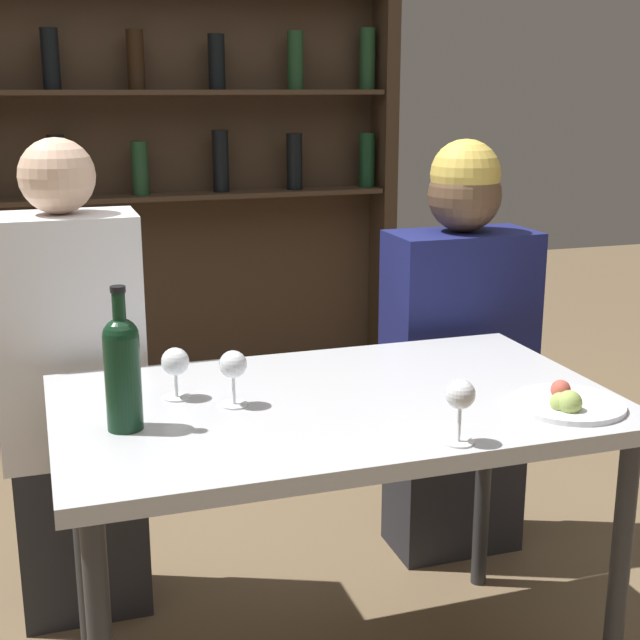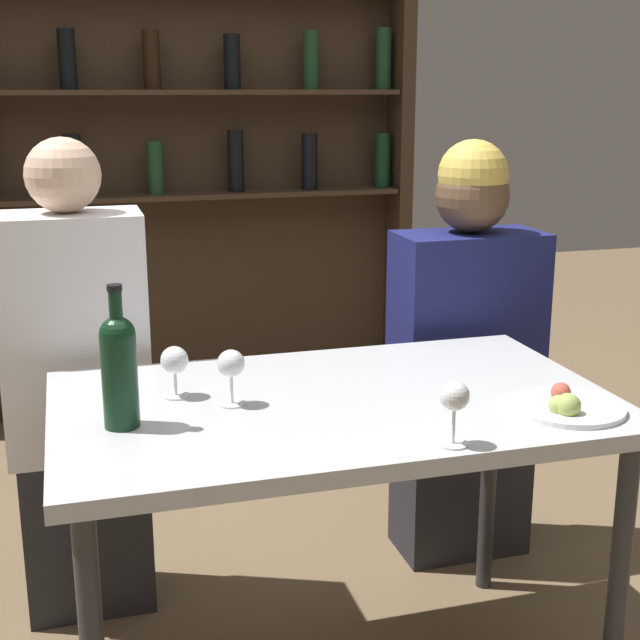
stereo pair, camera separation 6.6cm
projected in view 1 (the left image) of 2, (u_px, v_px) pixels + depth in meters
dining_table at (335, 428)px, 1.96m from camera, size 1.21×0.73×0.73m
wine_rack_wall at (179, 164)px, 3.70m from camera, size 1.86×0.21×2.04m
wine_bottle at (122, 368)px, 1.74m from camera, size 0.07×0.07×0.29m
wine_glass_0 at (460, 398)px, 1.68m from camera, size 0.06×0.06×0.13m
wine_glass_1 at (175, 364)px, 1.93m from camera, size 0.06×0.06×0.11m
wine_glass_2 at (233, 367)px, 1.88m from camera, size 0.06×0.06×0.12m
food_plate_0 at (567, 403)px, 1.88m from camera, size 0.24×0.24×0.05m
seated_person_left at (73, 400)px, 2.31m from camera, size 0.37×0.22×1.27m
seated_person_right at (458, 359)px, 2.64m from camera, size 0.42×0.22×1.25m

